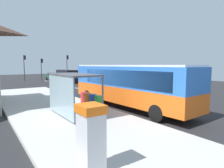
{
  "coord_description": "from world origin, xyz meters",
  "views": [
    {
      "loc": [
        -10.79,
        -9.47,
        3.22
      ],
      "look_at": [
        -1.0,
        4.32,
        1.5
      ],
      "focal_mm": 30.42,
      "sensor_mm": 36.0,
      "label": 1
    }
  ],
  "objects_px": {
    "bus_shelter": "(69,84)",
    "recycling_bin_blue": "(93,101)",
    "ticket_machine": "(91,137)",
    "recycling_bin_red": "(84,98)",
    "recycling_bin_green": "(98,103)",
    "recycling_bin_orange": "(88,99)",
    "white_van": "(67,75)",
    "sedan_near": "(53,76)",
    "traffic_light_median": "(42,66)",
    "traffic_light_far_side": "(25,64)",
    "bus": "(127,83)",
    "traffic_light_near_side": "(67,63)"
  },
  "relations": [
    {
      "from": "bus_shelter",
      "to": "recycling_bin_blue",
      "type": "bearing_deg",
      "value": 25.17
    },
    {
      "from": "ticket_machine",
      "to": "recycling_bin_red",
      "type": "distance_m",
      "value": 9.4
    },
    {
      "from": "recycling_bin_green",
      "to": "recycling_bin_orange",
      "type": "distance_m",
      "value": 1.4
    },
    {
      "from": "white_van",
      "to": "ticket_machine",
      "type": "height_order",
      "value": "white_van"
    },
    {
      "from": "sedan_near",
      "to": "bus_shelter",
      "type": "distance_m",
      "value": 30.79
    },
    {
      "from": "recycling_bin_blue",
      "to": "traffic_light_median",
      "type": "bearing_deg",
      "value": 81.27
    },
    {
      "from": "ticket_machine",
      "to": "bus_shelter",
      "type": "height_order",
      "value": "bus_shelter"
    },
    {
      "from": "recycling_bin_red",
      "to": "recycling_bin_green",
      "type": "bearing_deg",
      "value": -90.0
    },
    {
      "from": "recycling_bin_green",
      "to": "recycling_bin_red",
      "type": "xyz_separation_m",
      "value": [
        0.0,
        2.1,
        0.0
      ]
    },
    {
      "from": "recycling_bin_orange",
      "to": "traffic_light_far_side",
      "type": "bearing_deg",
      "value": 87.79
    },
    {
      "from": "sedan_near",
      "to": "recycling_bin_blue",
      "type": "relative_size",
      "value": 4.72
    },
    {
      "from": "sedan_near",
      "to": "traffic_light_median",
      "type": "relative_size",
      "value": 0.99
    },
    {
      "from": "recycling_bin_orange",
      "to": "traffic_light_far_side",
      "type": "relative_size",
      "value": 0.18
    },
    {
      "from": "recycling_bin_red",
      "to": "traffic_light_far_side",
      "type": "bearing_deg",
      "value": 87.74
    },
    {
      "from": "bus",
      "to": "traffic_light_near_side",
      "type": "bearing_deg",
      "value": 76.13
    },
    {
      "from": "traffic_light_far_side",
      "to": "ticket_machine",
      "type": "bearing_deg",
      "value": -98.12
    },
    {
      "from": "recycling_bin_blue",
      "to": "traffic_light_median",
      "type": "relative_size",
      "value": 0.21
    },
    {
      "from": "recycling_bin_red",
      "to": "recycling_bin_blue",
      "type": "bearing_deg",
      "value": -90.0
    },
    {
      "from": "traffic_light_far_side",
      "to": "recycling_bin_green",
      "type": "bearing_deg",
      "value": -92.1
    },
    {
      "from": "white_van",
      "to": "recycling_bin_blue",
      "type": "distance_m",
      "value": 21.64
    },
    {
      "from": "recycling_bin_blue",
      "to": "recycling_bin_red",
      "type": "height_order",
      "value": "same"
    },
    {
      "from": "white_van",
      "to": "ticket_machine",
      "type": "bearing_deg",
      "value": -110.7
    },
    {
      "from": "ticket_machine",
      "to": "traffic_light_far_side",
      "type": "height_order",
      "value": "traffic_light_far_side"
    },
    {
      "from": "bus_shelter",
      "to": "traffic_light_near_side",
      "type": "bearing_deg",
      "value": 67.96
    },
    {
      "from": "white_van",
      "to": "traffic_light_near_side",
      "type": "bearing_deg",
      "value": 66.87
    },
    {
      "from": "recycling_bin_blue",
      "to": "recycling_bin_red",
      "type": "bearing_deg",
      "value": 90.0
    },
    {
      "from": "recycling_bin_orange",
      "to": "recycling_bin_green",
      "type": "bearing_deg",
      "value": -90.0
    },
    {
      "from": "white_van",
      "to": "recycling_bin_red",
      "type": "distance_m",
      "value": 20.31
    },
    {
      "from": "recycling_bin_red",
      "to": "bus_shelter",
      "type": "xyz_separation_m",
      "value": [
        -2.21,
        -2.44,
        1.44
      ]
    },
    {
      "from": "traffic_light_median",
      "to": "recycling_bin_orange",
      "type": "bearing_deg",
      "value": -98.94
    },
    {
      "from": "white_van",
      "to": "recycling_bin_red",
      "type": "bearing_deg",
      "value": -108.38
    },
    {
      "from": "recycling_bin_orange",
      "to": "recycling_bin_red",
      "type": "height_order",
      "value": "same"
    },
    {
      "from": "bus",
      "to": "sedan_near",
      "type": "height_order",
      "value": "bus"
    },
    {
      "from": "traffic_light_near_side",
      "to": "traffic_light_median",
      "type": "relative_size",
      "value": 1.18
    },
    {
      "from": "recycling_bin_blue",
      "to": "traffic_light_near_side",
      "type": "relative_size",
      "value": 0.18
    },
    {
      "from": "bus",
      "to": "traffic_light_far_side",
      "type": "relative_size",
      "value": 2.16
    },
    {
      "from": "white_van",
      "to": "traffic_light_near_side",
      "type": "relative_size",
      "value": 0.98
    },
    {
      "from": "ticket_machine",
      "to": "recycling_bin_blue",
      "type": "xyz_separation_m",
      "value": [
        4.07,
        7.05,
        -0.52
      ]
    },
    {
      "from": "bus",
      "to": "recycling_bin_orange",
      "type": "height_order",
      "value": "bus"
    },
    {
      "from": "recycling_bin_blue",
      "to": "bus_shelter",
      "type": "relative_size",
      "value": 0.24
    },
    {
      "from": "traffic_light_near_side",
      "to": "bus_shelter",
      "type": "height_order",
      "value": "traffic_light_near_side"
    },
    {
      "from": "white_van",
      "to": "recycling_bin_orange",
      "type": "relative_size",
      "value": 5.51
    },
    {
      "from": "traffic_light_near_side",
      "to": "traffic_light_far_side",
      "type": "distance_m",
      "value": 8.64
    },
    {
      "from": "sedan_near",
      "to": "bus_shelter",
      "type": "height_order",
      "value": "bus_shelter"
    },
    {
      "from": "white_van",
      "to": "bus_shelter",
      "type": "distance_m",
      "value": 23.36
    },
    {
      "from": "bus",
      "to": "sedan_near",
      "type": "relative_size",
      "value": 2.47
    },
    {
      "from": "bus",
      "to": "traffic_light_far_side",
      "type": "xyz_separation_m",
      "value": [
        -1.39,
        29.99,
        1.57
      ]
    },
    {
      "from": "recycling_bin_blue",
      "to": "recycling_bin_red",
      "type": "xyz_separation_m",
      "value": [
        0.0,
        1.4,
        0.0
      ]
    },
    {
      "from": "recycling_bin_blue",
      "to": "recycling_bin_orange",
      "type": "xyz_separation_m",
      "value": [
        0.0,
        0.7,
        0.0
      ]
    },
    {
      "from": "bus",
      "to": "white_van",
      "type": "xyz_separation_m",
      "value": [
        3.91,
        21.47,
        -0.5
      ]
    }
  ]
}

